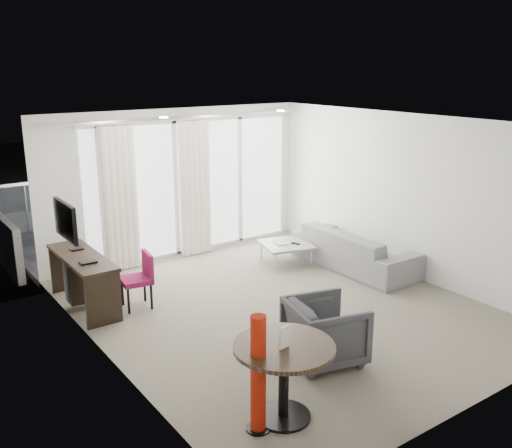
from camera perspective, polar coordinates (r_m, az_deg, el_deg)
floor at (r=8.13m, az=2.47°, el=-8.43°), size 5.00×6.00×0.00m
ceiling at (r=7.45m, az=2.71°, el=10.13°), size 5.00×6.00×0.00m
wall_left at (r=6.52m, az=-15.07°, el=-2.92°), size 0.00×6.00×2.60m
wall_right at (r=9.39m, az=14.74°, el=2.76°), size 0.00×6.00×2.60m
wall_front at (r=5.75m, az=21.35°, el=-6.03°), size 5.00×0.00×2.60m
window_panel at (r=10.30m, az=-6.33°, el=3.73°), size 4.00×0.02×2.38m
window_frame at (r=10.29m, az=-6.29°, el=3.72°), size 4.10×0.06×2.44m
curtain_left at (r=9.55m, az=-13.46°, el=2.44°), size 0.60×0.20×2.38m
curtain_right at (r=10.14m, az=-6.12°, el=3.54°), size 0.60×0.20×2.38m
curtain_track at (r=9.83m, az=-7.63°, el=10.49°), size 4.80×0.04×0.04m
downlight_a at (r=8.33m, az=-9.22°, el=10.47°), size 0.12×0.12×0.02m
downlight_b at (r=9.44m, az=2.48°, el=11.25°), size 0.12×0.12×0.02m
desk at (r=8.40m, az=-16.85°, el=-5.51°), size 0.50×1.61×0.75m
tv at (r=7.85m, az=-18.54°, el=0.32°), size 0.05×0.80×0.50m
desk_chair at (r=8.19m, az=-11.91°, el=-5.58°), size 0.48×0.46×0.79m
round_table at (r=5.67m, az=2.78°, el=-15.48°), size 1.07×1.07×0.78m
menu_card at (r=5.46m, az=2.83°, el=-12.78°), size 0.12×0.04×0.21m
red_lamp at (r=5.39m, az=0.22°, el=-14.80°), size 0.25×0.25×1.17m
tub_armchair at (r=6.68m, az=6.94°, el=-10.62°), size 0.99×0.97×0.74m
coffee_table at (r=9.83m, az=3.02°, el=-2.95°), size 0.99×0.99×0.36m
remote at (r=9.75m, az=3.97°, el=-2.02°), size 0.11×0.18×0.02m
magazine at (r=9.79m, az=2.54°, el=-1.91°), size 0.29×0.32×0.02m
sofa at (r=9.71m, az=9.79°, el=-2.45°), size 0.89×2.28×0.66m
terrace_slab at (r=11.92m, az=-9.71°, el=-1.00°), size 5.60×3.00×0.12m
rattan_chair_a at (r=12.07m, az=-8.74°, el=1.33°), size 0.64×0.64×0.72m
rattan_chair_b at (r=12.90m, az=-5.56°, el=2.56°), size 0.65×0.65×0.81m
rattan_table at (r=11.88m, az=-1.38°, el=0.72°), size 0.65×0.65×0.50m
balustrade at (r=13.07m, az=-12.60°, el=2.86°), size 5.50×0.06×1.05m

